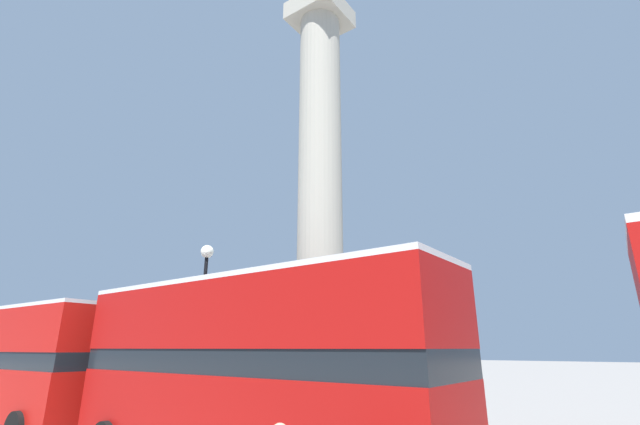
{
  "coord_description": "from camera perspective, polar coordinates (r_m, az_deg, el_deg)",
  "views": [
    {
      "loc": [
        9.58,
        -13.4,
        2.77
      ],
      "look_at": [
        0.0,
        0.0,
        8.01
      ],
      "focal_mm": 24.0,
      "sensor_mm": 36.0,
      "label": 1
    }
  ],
  "objects": [
    {
      "name": "equestrian_statue",
      "position": [
        27.02,
        -12.35,
        -19.67
      ],
      "size": [
        4.09,
        3.49,
        5.89
      ],
      "rotation": [
        0.0,
        0.0,
        0.34
      ],
      "color": "#A39E8E",
      "rests_on": "ground_plane"
    },
    {
      "name": "street_lamp",
      "position": [
        17.31,
        -15.39,
        -12.16
      ],
      "size": [
        0.51,
        0.51,
        6.7
      ],
      "color": "black",
      "rests_on": "ground_plane"
    },
    {
      "name": "bus_c",
      "position": [
        11.06,
        -9.79,
        -19.13
      ],
      "size": [
        10.47,
        3.11,
        4.42
      ],
      "rotation": [
        0.0,
        0.0,
        -0.03
      ],
      "color": "#A80F0C",
      "rests_on": "ground_plane"
    },
    {
      "name": "monument_column",
      "position": [
        16.73,
        0.0,
        -7.62
      ],
      "size": [
        6.08,
        6.08,
        19.34
      ],
      "color": "#A39E8E",
      "rests_on": "ground_plane"
    },
    {
      "name": "bus_a",
      "position": [
        20.37,
        -34.84,
        -15.87
      ],
      "size": [
        10.29,
        3.02,
        4.23
      ],
      "rotation": [
        0.0,
        0.0,
        0.02
      ],
      "color": "#B7140F",
      "rests_on": "ground_plane"
    }
  ]
}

